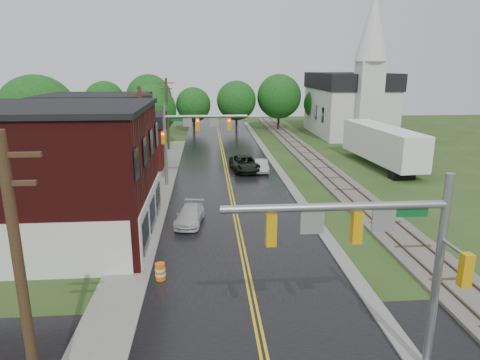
{
  "coord_description": "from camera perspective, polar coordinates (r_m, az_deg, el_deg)",
  "views": [
    {
      "loc": [
        -1.96,
        -10.35,
        10.44
      ],
      "look_at": [
        0.08,
        15.5,
        3.5
      ],
      "focal_mm": 32.0,
      "sensor_mm": 36.0,
      "label": 1
    }
  ],
  "objects": [
    {
      "name": "curb_right",
      "position": [
        47.11,
        4.6,
        2.14
      ],
      "size": [
        0.8,
        70.0,
        0.12
      ],
      "primitive_type": "cube",
      "color": "gray",
      "rests_on": "ground"
    },
    {
      "name": "yellow_house",
      "position": [
        38.15,
        -18.16,
        3.3
      ],
      "size": [
        8.0,
        7.0,
        6.4
      ],
      "primitive_type": "cube",
      "color": "tan",
      "rests_on": "ground"
    },
    {
      "name": "semi_trailer",
      "position": [
        47.68,
        18.43,
        4.62
      ],
      "size": [
        4.06,
        13.99,
        4.25
      ],
      "color": "black",
      "rests_on": "ground"
    },
    {
      "name": "utility_pole_a",
      "position": [
        12.77,
        -26.98,
        -13.39
      ],
      "size": [
        1.8,
        0.28,
        9.0
      ],
      "color": "#382616",
      "rests_on": "ground"
    },
    {
      "name": "traffic_signal_far",
      "position": [
        37.77,
        -6.79,
        6.56
      ],
      "size": [
        7.34,
        0.43,
        7.2
      ],
      "color": "gray",
      "rests_on": "ground"
    },
    {
      "name": "sedan_silver",
      "position": [
        43.43,
        2.83,
        1.89
      ],
      "size": [
        1.38,
        3.74,
        1.22
      ],
      "primitive_type": "imported",
      "rotation": [
        0.0,
        0.0,
        -0.02
      ],
      "color": "#A9AAAE",
      "rests_on": "ground"
    },
    {
      "name": "sidewalk_left",
      "position": [
        37.1,
        -10.89,
        -1.64
      ],
      "size": [
        2.4,
        50.0,
        0.12
      ],
      "primitive_type": "cube",
      "color": "gray",
      "rests_on": "ground"
    },
    {
      "name": "tree_left_b",
      "position": [
        45.38,
        -25.21,
        7.61
      ],
      "size": [
        7.6,
        7.6,
        9.69
      ],
      "color": "black",
      "rests_on": "ground"
    },
    {
      "name": "utility_pole_c",
      "position": [
        54.86,
        -9.66,
        8.8
      ],
      "size": [
        1.8,
        0.28,
        9.0
      ],
      "color": "#382616",
      "rests_on": "ground"
    },
    {
      "name": "main_road",
      "position": [
        41.72,
        -1.67,
        0.49
      ],
      "size": [
        10.0,
        90.0,
        0.02
      ],
      "primitive_type": "cube",
      "color": "black",
      "rests_on": "ground"
    },
    {
      "name": "darkred_building",
      "position": [
        46.78,
        -14.37,
        4.37
      ],
      "size": [
        7.0,
        6.0,
        4.4
      ],
      "primitive_type": "cube",
      "color": "#3F0F0C",
      "rests_on": "ground"
    },
    {
      "name": "tree_left_e",
      "position": [
        56.94,
        -11.58,
        9.02
      ],
      "size": [
        6.4,
        6.4,
        8.16
      ],
      "color": "black",
      "rests_on": "ground"
    },
    {
      "name": "traffic_signal_near",
      "position": [
        14.56,
        17.96,
        -7.87
      ],
      "size": [
        7.34,
        0.3,
        7.2
      ],
      "color": "gray",
      "rests_on": "ground"
    },
    {
      "name": "suv_dark",
      "position": [
        43.67,
        0.61,
        2.17
      ],
      "size": [
        3.06,
        5.66,
        1.51
      ],
      "primitive_type": "imported",
      "rotation": [
        0.0,
        0.0,
        0.1
      ],
      "color": "black",
      "rests_on": "ground"
    },
    {
      "name": "church",
      "position": [
        67.9,
        14.63,
        10.63
      ],
      "size": [
        10.4,
        18.4,
        20.0
      ],
      "color": "silver",
      "rests_on": "ground"
    },
    {
      "name": "utility_pole_b",
      "position": [
        33.2,
        -12.86,
        4.69
      ],
      "size": [
        1.8,
        0.28,
        9.0
      ],
      "color": "#382616",
      "rests_on": "ground"
    },
    {
      "name": "railroad",
      "position": [
        48.02,
        10.03,
        2.33
      ],
      "size": [
        3.2,
        80.0,
        0.3
      ],
      "color": "#59544C",
      "rests_on": "ground"
    },
    {
      "name": "construction_barrel",
      "position": [
        22.29,
        -10.58,
        -11.93
      ],
      "size": [
        0.61,
        0.61,
        0.9
      ],
      "primitive_type": "cylinder",
      "rotation": [
        0.0,
        0.0,
        -0.25
      ],
      "color": "orange",
      "rests_on": "ground"
    },
    {
      "name": "tree_left_c",
      "position": [
        51.97,
        -17.87,
        7.73
      ],
      "size": [
        6.0,
        6.0,
        7.65
      ],
      "color": "black",
      "rests_on": "ground"
    },
    {
      "name": "pickup_white",
      "position": [
        29.4,
        -6.68,
        -4.69
      ],
      "size": [
        2.2,
        4.27,
        1.18
      ],
      "primitive_type": "imported",
      "rotation": [
        0.0,
        0.0,
        -0.14
      ],
      "color": "silver",
      "rests_on": "ground"
    },
    {
      "name": "brick_building",
      "position": [
        28.15,
        -26.32,
        0.5
      ],
      "size": [
        14.3,
        10.3,
        8.3
      ],
      "color": "#410E0E",
      "rests_on": "ground"
    }
  ]
}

